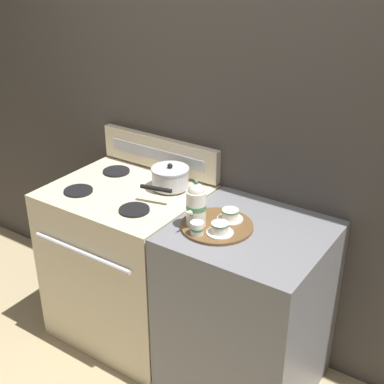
% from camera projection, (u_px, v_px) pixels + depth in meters
% --- Properties ---
extents(ground_plane, '(6.00, 6.00, 0.00)m').
position_uv_depth(ground_plane, '(181.00, 349.00, 3.03)').
color(ground_plane, tan).
extents(wall_back, '(6.00, 0.05, 2.20)m').
position_uv_depth(wall_back, '(218.00, 149.00, 2.80)').
color(wall_back, '#423D38').
rests_on(wall_back, ground).
extents(stove, '(0.78, 0.69, 0.92)m').
position_uv_depth(stove, '(129.00, 262.00, 3.00)').
color(stove, beige).
rests_on(stove, ground).
extents(control_panel, '(0.77, 0.05, 0.19)m').
position_uv_depth(control_panel, '(160.00, 153.00, 2.98)').
color(control_panel, beige).
rests_on(control_panel, stove).
extents(side_counter, '(0.70, 0.66, 0.91)m').
position_uv_depth(side_counter, '(247.00, 310.00, 2.63)').
color(side_counter, slate).
rests_on(side_counter, ground).
extents(saucepan, '(0.22, 0.30, 0.13)m').
position_uv_depth(saucepan, '(170.00, 177.00, 2.78)').
color(saucepan, '#B7B7BC').
rests_on(saucepan, stove).
extents(serving_tray, '(0.34, 0.34, 0.01)m').
position_uv_depth(serving_tray, '(217.00, 226.00, 2.45)').
color(serving_tray, brown).
rests_on(serving_tray, side_counter).
extents(teapot, '(0.09, 0.15, 0.22)m').
position_uv_depth(teapot, '(196.00, 204.00, 2.40)').
color(teapot, white).
rests_on(teapot, serving_tray).
extents(teacup_left, '(0.12, 0.12, 0.05)m').
position_uv_depth(teacup_left, '(230.00, 215.00, 2.48)').
color(teacup_left, white).
rests_on(teacup_left, serving_tray).
extents(teacup_right, '(0.12, 0.12, 0.05)m').
position_uv_depth(teacup_right, '(220.00, 228.00, 2.37)').
color(teacup_right, white).
rests_on(teacup_right, serving_tray).
extents(creamer_jug, '(0.06, 0.06, 0.06)m').
position_uv_depth(creamer_jug, '(197.00, 228.00, 2.36)').
color(creamer_jug, white).
rests_on(creamer_jug, serving_tray).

